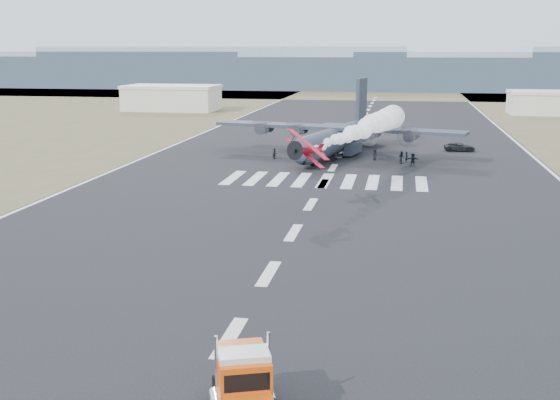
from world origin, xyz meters
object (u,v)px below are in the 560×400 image
(transport_aircraft, at_px, (340,136))
(support_vehicle, at_px, (460,147))
(crew_e, at_px, (375,155))
(crew_g, at_px, (335,155))
(crew_b, at_px, (275,154))
(aerobatic_biplane, at_px, (307,150))
(hangar_left, at_px, (172,98))
(crew_c, at_px, (326,156))
(semi_truck, at_px, (244,386))
(crew_d, at_px, (322,154))
(hangar_right, at_px, (551,102))
(crew_a, at_px, (407,157))
(crew_f, at_px, (413,160))
(crew_h, at_px, (402,157))

(transport_aircraft, bearing_deg, support_vehicle, 35.06)
(crew_e, relative_size, crew_g, 0.93)
(transport_aircraft, relative_size, crew_b, 24.79)
(crew_b, bearing_deg, support_vehicle, -24.61)
(aerobatic_biplane, bearing_deg, hangar_left, 128.30)
(support_vehicle, distance_m, crew_c, 25.02)
(support_vehicle, bearing_deg, aerobatic_biplane, 153.24)
(semi_truck, relative_size, crew_d, 4.49)
(hangar_right, xyz_separation_m, crew_a, (-35.84, -83.69, -2.22))
(transport_aircraft, distance_m, crew_b, 11.29)
(hangar_left, relative_size, hangar_right, 1.20)
(crew_c, bearing_deg, hangar_left, -59.87)
(crew_c, distance_m, crew_f, 12.76)
(crew_b, relative_size, crew_f, 0.87)
(hangar_right, xyz_separation_m, crew_b, (-55.44, -83.82, -2.21))
(crew_e, bearing_deg, hangar_right, 14.54)
(crew_e, height_order, crew_h, crew_h)
(hangar_left, relative_size, crew_f, 13.38)
(crew_d, height_order, crew_f, crew_f)
(aerobatic_biplane, distance_m, crew_h, 33.63)
(crew_g, xyz_separation_m, crew_h, (9.66, -0.42, 0.02))
(crew_c, relative_size, crew_f, 0.98)
(crew_c, xyz_separation_m, crew_e, (7.06, 2.78, -0.08))
(crew_f, bearing_deg, transport_aircraft, -33.39)
(crew_h, bearing_deg, hangar_right, -56.72)
(crew_a, relative_size, crew_d, 0.96)
(hangar_left, height_order, crew_h, hangar_left)
(crew_d, xyz_separation_m, crew_g, (2.13, -1.10, 0.06))
(crew_h, bearing_deg, hangar_left, 4.24)
(hangar_right, relative_size, crew_b, 12.86)
(support_vehicle, bearing_deg, hangar_left, 42.63)
(transport_aircraft, distance_m, crew_e, 7.51)
(aerobatic_biplane, bearing_deg, crew_f, 82.87)
(crew_b, height_order, crew_c, crew_c)
(crew_b, distance_m, crew_h, 18.91)
(hangar_left, bearing_deg, crew_e, -53.34)
(aerobatic_biplane, relative_size, crew_d, 3.09)
(crew_b, bearing_deg, crew_e, -43.98)
(crew_b, xyz_separation_m, crew_c, (7.84, -1.16, 0.10))
(aerobatic_biplane, xyz_separation_m, crew_f, (11.15, 29.84, -5.30))
(support_vehicle, bearing_deg, crew_h, 142.64)
(hangar_right, bearing_deg, crew_c, -119.26)
(crew_d, distance_m, crew_f, 13.84)
(crew_h, bearing_deg, crew_d, 49.25)
(semi_truck, height_order, crew_g, semi_truck)
(hangar_left, xyz_separation_m, crew_d, (49.65, -78.19, -2.58))
(semi_truck, distance_m, crew_d, 75.69)
(aerobatic_biplane, height_order, support_vehicle, aerobatic_biplane)
(support_vehicle, height_order, crew_b, crew_b)
(hangar_left, distance_m, semi_truck, 163.20)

